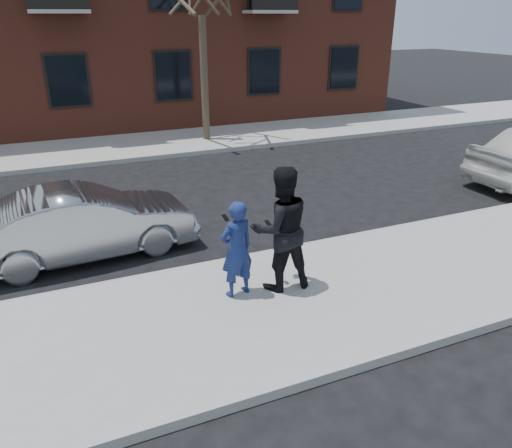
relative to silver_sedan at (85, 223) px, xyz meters
name	(u,v)px	position (x,y,z in m)	size (l,w,h in m)	color
ground	(151,333)	(0.54, -3.05, -0.68)	(100.00, 100.00, 0.00)	black
near_sidewalk	(155,338)	(0.54, -3.30, -0.61)	(50.00, 3.50, 0.15)	gray
near_curb	(131,281)	(0.54, -1.50, -0.61)	(50.00, 0.10, 0.15)	#999691
far_sidewalk	(78,151)	(0.54, 8.20, -0.61)	(50.00, 3.50, 0.15)	gray
far_curb	(84,165)	(0.54, 6.40, -0.61)	(50.00, 0.10, 0.15)	#999691
silver_sedan	(85,223)	(0.00, 0.00, 0.00)	(1.45, 4.16, 1.37)	#999BA3
man_hoodie	(237,249)	(2.04, -2.75, 0.27)	(0.66, 0.53, 1.61)	navy
man_peacoat	(281,229)	(2.79, -2.79, 0.51)	(1.06, 0.86, 2.09)	black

